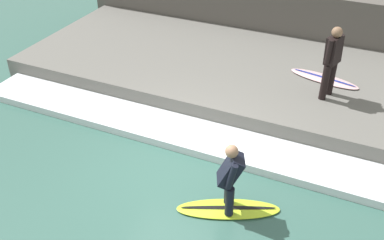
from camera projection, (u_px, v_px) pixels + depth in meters
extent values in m
plane|color=#386056|center=(174.00, 174.00, 8.37)|extent=(28.00, 28.00, 0.00)
cube|color=#66635E|center=(243.00, 73.00, 11.19)|extent=(4.40, 11.05, 0.48)
cube|color=#544F49|center=(272.00, 18.00, 12.71)|extent=(0.50, 11.60, 1.68)
cube|color=silver|center=(198.00, 137.00, 9.20)|extent=(1.08, 10.49, 0.17)
ellipsoid|color=#BFE02D|center=(228.00, 209.00, 7.57)|extent=(1.15, 1.80, 0.06)
ellipsoid|color=black|center=(228.00, 208.00, 7.56)|extent=(0.73, 1.51, 0.01)
cylinder|color=black|center=(230.00, 201.00, 7.29)|extent=(0.15, 0.15, 0.56)
cylinder|color=black|center=(229.00, 190.00, 7.52)|extent=(0.15, 0.15, 0.56)
cube|color=black|center=(231.00, 170.00, 7.10)|extent=(0.50, 0.53, 0.59)
sphere|color=#A87A5B|center=(232.00, 151.00, 6.89)|extent=(0.21, 0.21, 0.21)
cylinder|color=black|center=(232.00, 177.00, 6.91)|extent=(0.10, 0.20, 0.49)
cylinder|color=black|center=(230.00, 160.00, 7.25)|extent=(0.10, 0.20, 0.49)
cylinder|color=black|center=(331.00, 77.00, 9.66)|extent=(0.15, 0.15, 0.80)
cylinder|color=black|center=(325.00, 82.00, 9.49)|extent=(0.15, 0.15, 0.80)
cube|color=black|center=(334.00, 50.00, 9.19)|extent=(0.43, 0.35, 0.59)
sphere|color=#846047|center=(337.00, 32.00, 8.97)|extent=(0.22, 0.22, 0.22)
cylinder|color=black|center=(339.00, 45.00, 9.31)|extent=(0.11, 0.12, 0.51)
cylinder|color=black|center=(329.00, 52.00, 9.04)|extent=(0.11, 0.12, 0.51)
ellipsoid|color=beige|center=(324.00, 79.00, 10.39)|extent=(0.76, 1.69, 0.06)
ellipsoid|color=navy|center=(324.00, 77.00, 10.37)|extent=(0.37, 1.49, 0.01)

